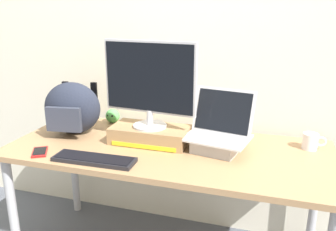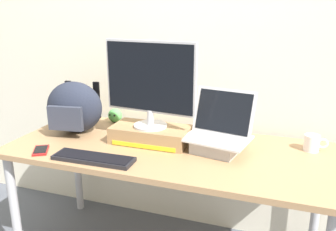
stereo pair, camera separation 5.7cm
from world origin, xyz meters
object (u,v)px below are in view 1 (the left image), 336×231
desktop_monitor (149,83)px  cell_phone (40,152)px  messenger_backpack (72,108)px  open_laptop (218,138)px  external_keyboard (94,159)px  toner_box_yellow (150,134)px  plush_toy (113,116)px  coffee_mug (311,141)px

desktop_monitor → cell_phone: size_ratio=3.53×
messenger_backpack → cell_phone: bearing=-99.4°
open_laptop → messenger_backpack: bearing=-170.1°
desktop_monitor → external_keyboard: 0.49m
toner_box_yellow → cell_phone: 0.59m
desktop_monitor → open_laptop: desktop_monitor is taller
desktop_monitor → messenger_backpack: 0.52m
external_keyboard → open_laptop: bearing=29.0°
messenger_backpack → plush_toy: (0.14, 0.25, -0.11)m
messenger_backpack → desktop_monitor: bearing=-9.9°
external_keyboard → plush_toy: bearing=105.9°
messenger_backpack → plush_toy: 0.30m
desktop_monitor → coffee_mug: desktop_monitor is taller
cell_phone → external_keyboard: bearing=-32.5°
open_laptop → plush_toy: (-0.73, 0.26, -0.02)m
toner_box_yellow → plush_toy: same height
external_keyboard → cell_phone: 0.32m
open_laptop → plush_toy: size_ratio=4.03×
coffee_mug → toner_box_yellow: bearing=-169.4°
open_laptop → external_keyboard: size_ratio=0.89×
desktop_monitor → open_laptop: (0.38, -0.00, -0.27)m
coffee_mug → cell_phone: coffee_mug is taller
plush_toy → cell_phone: bearing=-103.7°
toner_box_yellow → messenger_backpack: 0.50m
messenger_backpack → plush_toy: size_ratio=4.01×
toner_box_yellow → desktop_monitor: (-0.00, -0.00, 0.30)m
desktop_monitor → plush_toy: (-0.36, 0.26, -0.29)m
external_keyboard → plush_toy: 0.61m
external_keyboard → plush_toy: size_ratio=4.55×
desktop_monitor → external_keyboard: bearing=-112.1°
coffee_mug → external_keyboard: bearing=-154.7°
open_laptop → coffee_mug: bearing=29.6°
open_laptop → cell_phone: bearing=-149.6°
coffee_mug → plush_toy: bearing=175.3°
coffee_mug → cell_phone: (-1.34, -0.47, -0.04)m
external_keyboard → cell_phone: (-0.32, 0.01, -0.01)m
toner_box_yellow → open_laptop: bearing=-0.3°
toner_box_yellow → coffee_mug: bearing=10.6°
open_laptop → external_keyboard: open_laptop is taller
toner_box_yellow → open_laptop: open_laptop is taller
toner_box_yellow → external_keyboard: toner_box_yellow is taller
toner_box_yellow → plush_toy: 0.44m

